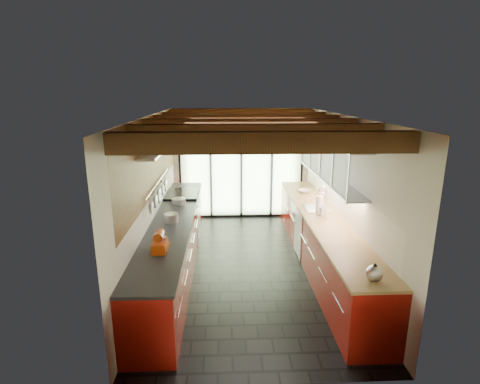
{
  "coord_description": "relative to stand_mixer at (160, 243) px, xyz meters",
  "views": [
    {
      "loc": [
        -0.4,
        -5.99,
        2.98
      ],
      "look_at": [
        -0.13,
        0.4,
        1.25
      ],
      "focal_mm": 28.0,
      "sensor_mm": 36.0,
      "label": 1
    }
  ],
  "objects": [
    {
      "name": "ground",
      "position": [
        1.27,
        1.33,
        -1.03
      ],
      "size": [
        5.5,
        5.5,
        0.0
      ],
      "primitive_type": "plane",
      "color": "black",
      "rests_on": "ground"
    },
    {
      "name": "room_shell",
      "position": [
        1.27,
        1.33,
        0.62
      ],
      "size": [
        5.5,
        5.5,
        5.5
      ],
      "color": "silver",
      "rests_on": "ground"
    },
    {
      "name": "ceiling_beams",
      "position": [
        1.27,
        1.71,
        1.43
      ],
      "size": [
        3.14,
        5.06,
        4.9
      ],
      "color": "#593316",
      "rests_on": "ground"
    },
    {
      "name": "glass_door",
      "position": [
        1.27,
        4.03,
        0.63
      ],
      "size": [
        2.95,
        0.1,
        2.9
      ],
      "color": "#C6EAAD",
      "rests_on": "ground"
    },
    {
      "name": "left_counter",
      "position": [
        -0.01,
        1.33,
        -0.57
      ],
      "size": [
        0.68,
        5.0,
        0.92
      ],
      "color": "maroon",
      "rests_on": "ground"
    },
    {
      "name": "range_stove",
      "position": [
        -0.01,
        2.78,
        -0.56
      ],
      "size": [
        0.66,
        0.9,
        0.97
      ],
      "color": "silver",
      "rests_on": "ground"
    },
    {
      "name": "right_counter",
      "position": [
        2.54,
        1.33,
        -0.57
      ],
      "size": [
        0.68,
        5.0,
        0.92
      ],
      "color": "maroon",
      "rests_on": "ground"
    },
    {
      "name": "sink_assembly",
      "position": [
        2.56,
        1.73,
        -0.07
      ],
      "size": [
        0.45,
        0.52,
        0.43
      ],
      "color": "silver",
      "rests_on": "right_counter"
    },
    {
      "name": "upper_cabinets_right",
      "position": [
        2.7,
        1.63,
        0.82
      ],
      "size": [
        0.34,
        3.0,
        3.0
      ],
      "color": "silver",
      "rests_on": "ground"
    },
    {
      "name": "left_wall_fixtures",
      "position": [
        -0.2,
        1.51,
        0.81
      ],
      "size": [
        0.28,
        2.6,
        0.96
      ],
      "color": "silver",
      "rests_on": "ground"
    },
    {
      "name": "stand_mixer",
      "position": [
        0.0,
        0.0,
        0.0
      ],
      "size": [
        0.19,
        0.32,
        0.29
      ],
      "color": "#D14610",
      "rests_on": "left_counter"
    },
    {
      "name": "pot_large",
      "position": [
        0.0,
        1.13,
        -0.04
      ],
      "size": [
        0.28,
        0.28,
        0.14
      ],
      "primitive_type": "cylinder",
      "rotation": [
        0.0,
        0.0,
        -0.3
      ],
      "color": "silver",
      "rests_on": "left_counter"
    },
    {
      "name": "pot_small",
      "position": [
        0.0,
        2.15,
        -0.06
      ],
      "size": [
        0.29,
        0.29,
        0.1
      ],
      "primitive_type": "cylinder",
      "rotation": [
        0.0,
        0.0,
        0.1
      ],
      "color": "silver",
      "rests_on": "left_counter"
    },
    {
      "name": "cutting_board",
      "position": [
        0.0,
        0.09,
        -0.1
      ],
      "size": [
        0.25,
        0.33,
        0.03
      ],
      "primitive_type": "cube",
      "rotation": [
        0.0,
        0.0,
        -0.07
      ],
      "color": "brown",
      "rests_on": "left_counter"
    },
    {
      "name": "kettle",
      "position": [
        2.54,
        -0.92,
        -0.02
      ],
      "size": [
        0.25,
        0.26,
        0.22
      ],
      "color": "silver",
      "rests_on": "right_counter"
    },
    {
      "name": "paper_towel",
      "position": [
        2.54,
        1.6,
        0.02
      ],
      "size": [
        0.14,
        0.14,
        0.33
      ],
      "color": "white",
      "rests_on": "right_counter"
    },
    {
      "name": "soap_bottle",
      "position": [
        2.54,
        1.34,
        -0.0
      ],
      "size": [
        0.11,
        0.11,
        0.22
      ],
      "primitive_type": "imported",
      "rotation": [
        0.0,
        0.0,
        0.13
      ],
      "color": "silver",
      "rests_on": "right_counter"
    },
    {
      "name": "bowl",
      "position": [
        2.54,
        2.86,
        -0.08
      ],
      "size": [
        0.3,
        0.3,
        0.06
      ],
      "primitive_type": "imported",
      "rotation": [
        0.0,
        0.0,
        0.3
      ],
      "color": "silver",
      "rests_on": "right_counter"
    }
  ]
}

